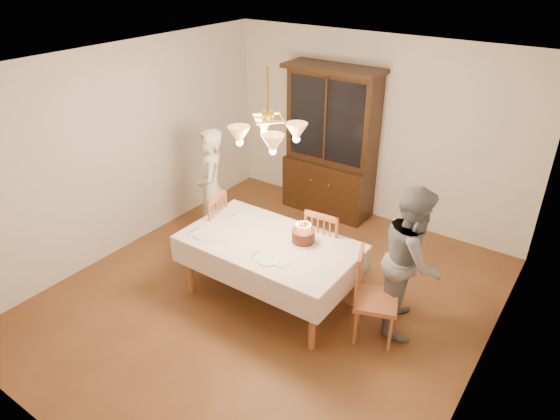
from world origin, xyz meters
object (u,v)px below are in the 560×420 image
Objects in this scene: dining_table at (269,247)px; chair_far_side at (326,250)px; birthday_cake at (303,237)px; china_hutch at (331,145)px; elderly_woman at (211,189)px.

chair_far_side reaches higher than dining_table.
dining_table is 6.33× the size of birthday_cake.
chair_far_side reaches higher than birthday_cake.
elderly_woman is (-0.77, -1.71, -0.24)m from china_hutch.
china_hutch is 1.89m from elderly_woman.
chair_far_side is (0.36, 0.63, -0.24)m from dining_table.
chair_far_side is 3.33× the size of birthday_cake.
dining_table is 0.76m from chair_far_side.
china_hutch is at bearing 112.68° from birthday_cake.
chair_far_side is 1.72m from elderly_woman.
birthday_cake is at bearing 30.18° from dining_table.
birthday_cake is (0.87, -2.07, -0.21)m from china_hutch.
elderly_woman reaches higher than dining_table.
chair_far_side is 0.62× the size of elderly_woman.
elderly_woman is at bearing -176.96° from chair_far_side.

